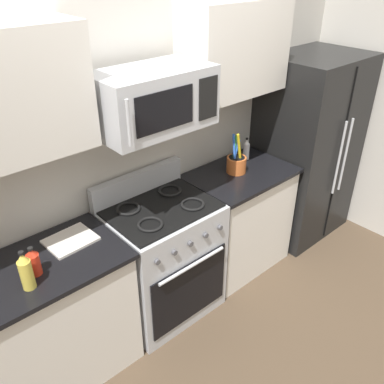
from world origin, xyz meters
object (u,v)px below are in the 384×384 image
object	(u,v)px
refrigerator	(306,149)
bottle_vinegar	(246,150)
microwave	(153,100)
utensil_crock	(236,163)
range_oven	(163,258)
bottle_hot_sauce	(33,262)
cutting_board	(71,240)
bottle_oil	(26,271)

from	to	relation	value
refrigerator	bottle_vinegar	world-z (taller)	refrigerator
microwave	utensil_crock	size ratio (longest dim) A/B	2.14
range_oven	bottle_hot_sauce	world-z (taller)	same
utensil_crock	bottle_hot_sauce	size ratio (longest dim) A/B	1.90
microwave	cutting_board	xyz separation A→B (m)	(-0.63, 0.06, -0.76)
bottle_hot_sauce	bottle_oil	size ratio (longest dim) A/B	0.76
refrigerator	microwave	size ratio (longest dim) A/B	2.33
utensil_crock	bottle_oil	distance (m)	1.79
cutting_board	bottle_vinegar	xyz separation A→B (m)	(1.66, 0.06, 0.08)
refrigerator	bottle_oil	xyz separation A→B (m)	(-2.68, -0.12, 0.16)
bottle_hot_sauce	bottle_vinegar	distance (m)	1.95
microwave	cutting_board	size ratio (longest dim) A/B	2.57
bottle_oil	bottle_vinegar	distance (m)	2.03
range_oven	utensil_crock	xyz separation A→B (m)	(0.79, 0.03, 0.51)
range_oven	cutting_board	distance (m)	0.78
range_oven	bottle_hot_sauce	distance (m)	1.05
range_oven	bottle_hot_sauce	size ratio (longest dim) A/B	6.04
microwave	bottle_hot_sauce	bearing A→B (deg)	-174.77
bottle_oil	bottle_vinegar	bearing A→B (deg)	7.90
refrigerator	microwave	xyz separation A→B (m)	(-1.70, 0.04, 0.83)
range_oven	bottle_oil	distance (m)	1.13
range_oven	bottle_oil	world-z (taller)	bottle_oil
microwave	bottle_vinegar	distance (m)	1.24
cutting_board	bottle_hot_sauce	size ratio (longest dim) A/B	1.58
bottle_vinegar	range_oven	bearing A→B (deg)	-172.17
refrigerator	utensil_crock	distance (m)	0.92
bottle_hot_sauce	utensil_crock	bearing A→B (deg)	3.07
refrigerator	bottle_hot_sauce	xyz separation A→B (m)	(-2.61, -0.04, 0.14)
cutting_board	refrigerator	bearing A→B (deg)	-2.46
microwave	bottle_oil	xyz separation A→B (m)	(-0.99, -0.16, -0.66)
cutting_board	bottle_oil	xyz separation A→B (m)	(-0.35, -0.22, 0.10)
refrigerator	range_oven	bearing A→B (deg)	179.42
microwave	utensil_crock	xyz separation A→B (m)	(0.79, 0.01, -0.69)
bottle_oil	utensil_crock	bearing A→B (deg)	5.51
bottle_vinegar	bottle_oil	bearing A→B (deg)	-172.10
range_oven	cutting_board	xyz separation A→B (m)	(-0.63, 0.08, 0.44)
range_oven	refrigerator	distance (m)	1.74
refrigerator	bottle_hot_sauce	world-z (taller)	refrigerator
range_oven	bottle_hot_sauce	xyz separation A→B (m)	(-0.92, -0.06, 0.52)
range_oven	refrigerator	size ratio (longest dim) A/B	0.64
microwave	bottle_vinegar	xyz separation A→B (m)	(1.03, 0.12, -0.68)
cutting_board	bottle_oil	distance (m)	0.43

